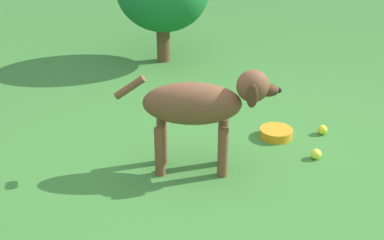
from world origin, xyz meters
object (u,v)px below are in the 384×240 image
dog (202,105)px  water_bowl (276,133)px  tennis_ball_0 (316,154)px  tennis_ball_1 (322,130)px

dog → water_bowl: bearing=40.6°
tennis_ball_0 → tennis_ball_1: bearing=-70.7°
dog → tennis_ball_0: size_ratio=11.78×
tennis_ball_0 → water_bowl: 0.35m
tennis_ball_1 → water_bowl: bearing=46.6°
tennis_ball_0 → tennis_ball_1: 0.35m
dog → tennis_ball_0: bearing=11.7°
dog → water_bowl: 0.76m
dog → water_bowl: size_ratio=3.53×
tennis_ball_0 → water_bowl: (0.34, -0.10, -0.00)m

